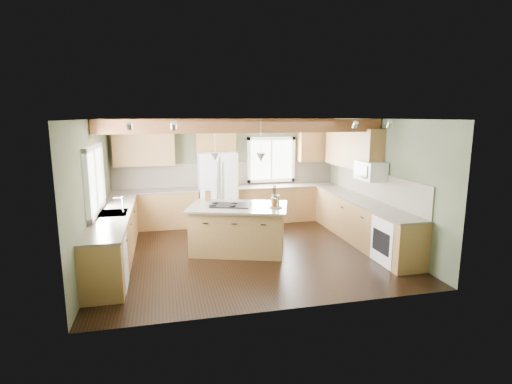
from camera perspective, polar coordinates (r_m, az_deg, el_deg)
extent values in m
plane|color=black|center=(8.04, -1.21, -8.48)|extent=(5.60, 5.60, 0.00)
plane|color=silver|center=(7.59, -1.28, 10.38)|extent=(5.60, 5.60, 0.00)
plane|color=#434A34|center=(10.14, -4.17, 3.09)|extent=(5.60, 0.00, 5.60)
plane|color=#434A34|center=(7.65, -22.22, -0.21)|extent=(0.00, 5.00, 5.00)
plane|color=#434A34|center=(8.72, 17.06, 1.38)|extent=(0.00, 5.00, 5.00)
cube|color=#592D19|center=(7.69, -1.44, 9.42)|extent=(5.55, 0.26, 0.26)
cube|color=#592D19|center=(9.95, -4.18, 10.11)|extent=(5.55, 0.20, 0.10)
cube|color=brown|center=(10.14, -4.15, 2.58)|extent=(5.58, 0.03, 0.58)
cube|color=brown|center=(8.77, 16.78, 0.85)|extent=(0.03, 3.70, 0.58)
cube|color=brown|center=(9.88, -14.13, -2.49)|extent=(2.02, 0.60, 0.88)
cube|color=#484035|center=(9.79, -14.26, 0.13)|extent=(2.06, 0.64, 0.04)
cube|color=brown|center=(10.34, 4.34, -1.60)|extent=(2.62, 0.60, 0.88)
cube|color=#484035|center=(10.25, 4.38, 0.91)|extent=(2.66, 0.64, 0.04)
cube|color=brown|center=(7.86, -19.55, -6.22)|extent=(0.60, 3.70, 0.88)
cube|color=#484035|center=(7.74, -19.76, -2.96)|extent=(0.64, 3.74, 0.04)
cube|color=brown|center=(8.80, 14.90, -4.16)|extent=(0.60, 3.70, 0.88)
cube|color=#484035|center=(8.69, 15.04, -1.23)|extent=(0.64, 3.74, 0.04)
cube|color=brown|center=(9.79, -15.71, 6.27)|extent=(1.40, 0.35, 0.90)
cube|color=brown|center=(9.85, -5.82, 7.80)|extent=(0.96, 0.35, 0.70)
cube|color=brown|center=(9.35, 13.58, 6.17)|extent=(0.35, 2.20, 0.90)
cube|color=brown|center=(10.52, 8.50, 6.83)|extent=(0.90, 0.35, 0.90)
cube|color=white|center=(7.66, -22.15, 1.70)|extent=(0.04, 1.60, 1.05)
cube|color=white|center=(10.33, 2.16, 4.65)|extent=(1.10, 0.04, 1.00)
cube|color=#262628|center=(7.74, -19.76, -2.92)|extent=(0.50, 0.65, 0.03)
cylinder|color=#B2B2B7|center=(7.69, -18.50, -1.82)|extent=(0.02, 0.02, 0.28)
cube|color=white|center=(6.63, -20.66, -9.52)|extent=(0.60, 0.60, 0.84)
cube|color=white|center=(7.72, 19.36, -6.58)|extent=(0.60, 0.72, 0.84)
cube|color=white|center=(8.54, 16.04, 2.94)|extent=(0.40, 0.70, 0.38)
cone|color=#B2B2B7|center=(7.77, -5.87, 5.02)|extent=(0.18, 0.18, 0.16)
cone|color=#B2B2B7|center=(7.65, 0.69, 4.98)|extent=(0.18, 0.18, 0.16)
cube|color=white|center=(9.79, -5.52, 0.42)|extent=(0.90, 0.74, 1.80)
cube|color=brown|center=(7.97, -2.53, -5.34)|extent=(2.03, 1.59, 0.88)
cube|color=#484035|center=(7.86, -2.55, -2.12)|extent=(2.18, 1.74, 0.04)
cube|color=black|center=(7.87, -3.62, -1.88)|extent=(0.89, 0.73, 0.02)
cube|color=brown|center=(8.37, -6.88, -0.56)|extent=(0.13, 0.11, 0.20)
cylinder|color=#443C36|center=(8.08, 2.62, -1.00)|extent=(0.17, 0.17, 0.17)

